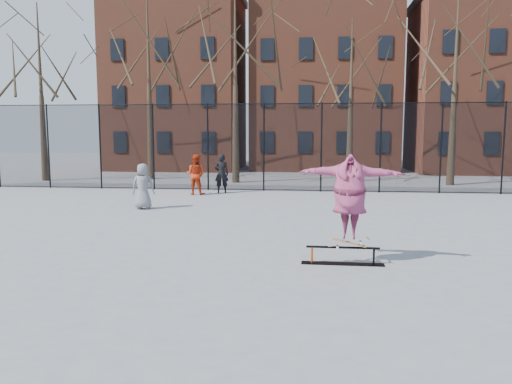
# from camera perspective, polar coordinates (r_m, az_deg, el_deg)

# --- Properties ---
(ground) EXTENTS (100.00, 100.00, 0.00)m
(ground) POSITION_cam_1_polar(r_m,az_deg,el_deg) (10.08, 1.27, -8.79)
(ground) COLOR slate
(skate_rail) EXTENTS (1.70, 0.26, 0.38)m
(skate_rail) POSITION_cam_1_polar(r_m,az_deg,el_deg) (10.56, 9.87, -7.34)
(skate_rail) COLOR black
(skate_rail) RESTS_ON ground
(skateboard) EXTENTS (0.75, 0.18, 0.09)m
(skateboard) POSITION_cam_1_polar(r_m,az_deg,el_deg) (10.50, 10.57, -5.90)
(skateboard) COLOR #9F643F
(skateboard) RESTS_ON skate_rail
(skater) EXTENTS (2.19, 0.83, 1.74)m
(skater) POSITION_cam_1_polar(r_m,az_deg,el_deg) (10.34, 10.68, -0.95)
(skater) COLOR #483789
(skater) RESTS_ON skateboard
(bystander_grey) EXTENTS (0.84, 0.60, 1.61)m
(bystander_grey) POSITION_cam_1_polar(r_m,az_deg,el_deg) (17.97, -12.79, 0.64)
(bystander_grey) COLOR slate
(bystander_grey) RESTS_ON ground
(bystander_black) EXTENTS (0.70, 0.53, 1.73)m
(bystander_black) POSITION_cam_1_polar(r_m,az_deg,el_deg) (22.12, -3.97, 2.11)
(bystander_black) COLOR black
(bystander_black) RESTS_ON ground
(bystander_red) EXTENTS (0.94, 0.78, 1.75)m
(bystander_red) POSITION_cam_1_polar(r_m,az_deg,el_deg) (21.67, -6.92, 2.00)
(bystander_red) COLOR #B12B0F
(bystander_red) RESTS_ON ground
(fence) EXTENTS (34.03, 0.07, 4.00)m
(fence) POSITION_cam_1_polar(r_m,az_deg,el_deg) (22.69, 4.40, 5.24)
(fence) COLOR black
(fence) RESTS_ON ground
(tree_row) EXTENTS (33.66, 7.46, 10.67)m
(tree_row) POSITION_cam_1_polar(r_m,az_deg,el_deg) (27.23, 4.37, 16.74)
(tree_row) COLOR black
(tree_row) RESTS_ON ground
(rowhouses) EXTENTS (29.00, 7.00, 13.00)m
(rowhouses) POSITION_cam_1_polar(r_m,az_deg,el_deg) (35.81, 6.54, 12.28)
(rowhouses) COLOR brown
(rowhouses) RESTS_ON ground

